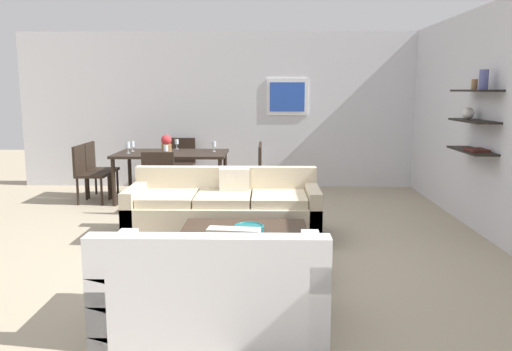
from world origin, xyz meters
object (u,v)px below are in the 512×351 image
object	(u,v)px
dining_chair_right_far	(253,166)
dining_chair_head	(182,160)
wine_glass_head	(177,142)
sofa_beige	(224,212)
dining_chair_right_near	(252,171)
wine_glass_left_near	(128,145)
centerpiece_vase	(166,144)
decorative_bowl	(249,228)
dining_chair_foot	(160,178)
wine_glass_right_far	(214,144)
coffee_table	(244,251)
loveseat_white	(214,288)
wine_glass_foot	(166,149)
dining_chair_left_near	(87,170)
wine_glass_left_far	(132,144)
dining_chair_left_far	(97,166)
dining_table	(172,157)

from	to	relation	value
dining_chair_right_far	dining_chair_head	xyz separation A→B (m)	(-1.26, 0.69, 0.00)
wine_glass_head	sofa_beige	bearing A→B (deg)	-68.28
sofa_beige	dining_chair_right_near	xyz separation A→B (m)	(0.28, 1.77, 0.21)
wine_glass_left_near	centerpiece_vase	size ratio (longest dim) A/B	0.64
decorative_bowl	dining_chair_foot	world-z (taller)	dining_chair_foot
decorative_bowl	wine_glass_right_far	world-z (taller)	wine_glass_right_far
coffee_table	dining_chair_right_far	xyz separation A→B (m)	(-0.00, 3.39, 0.31)
sofa_beige	wine_glass_right_far	size ratio (longest dim) A/B	13.65
loveseat_white	wine_glass_foot	world-z (taller)	wine_glass_foot
dining_chair_left_near	wine_glass_left_far	bearing A→B (deg)	30.28
sofa_beige	dining_chair_foot	distance (m)	1.48
dining_chair_head	wine_glass_left_far	bearing A→B (deg)	-129.07
dining_chair_left_near	wine_glass_left_far	distance (m)	0.79
loveseat_white	dining_chair_head	world-z (taller)	dining_chair_head
dining_chair_foot	wine_glass_left_far	xyz separation A→B (m)	(-0.64, 1.05, 0.36)
decorative_bowl	wine_glass_left_near	bearing A→B (deg)	122.66
wine_glass_foot	wine_glass_left_far	size ratio (longest dim) A/B	1.00
wine_glass_right_far	wine_glass_foot	distance (m)	0.87
dining_chair_left_near	wine_glass_right_far	xyz separation A→B (m)	(1.90, 0.36, 0.36)
decorative_bowl	dining_chair_left_far	bearing A→B (deg)	127.00
sofa_beige	dining_chair_foot	size ratio (longest dim) A/B	2.51
dining_chair_left_far	wine_glass_left_far	world-z (taller)	wine_glass_left_far
wine_glass_left_far	centerpiece_vase	bearing A→B (deg)	-16.73
dining_chair_left_far	wine_glass_left_near	distance (m)	0.80
loveseat_white	dining_chair_left_far	world-z (taller)	dining_chair_left_far
dining_chair_head	wine_glass_right_far	xyz separation A→B (m)	(0.64, -0.79, 0.36)
dining_chair_left_near	dining_chair_foot	bearing A→B (deg)	-28.73
wine_glass_left_far	dining_table	bearing A→B (deg)	-11.17
coffee_table	wine_glass_foot	distance (m)	3.06
dining_chair_head	wine_glass_foot	bearing A→B (deg)	-90.00
dining_chair_head	centerpiece_vase	xyz separation A→B (m)	(-0.07, -0.97, 0.39)
dining_chair_right_far	wine_glass_left_near	world-z (taller)	wine_glass_left_near
coffee_table	dining_chair_foot	distance (m)	2.59
wine_glass_foot	centerpiece_vase	distance (m)	0.42
decorative_bowl	wine_glass_left_far	world-z (taller)	wine_glass_left_far
wine_glass_left_near	dining_chair_left_far	bearing A→B (deg)	149.72
decorative_bowl	dining_chair_left_far	xyz separation A→B (m)	(-2.57, 3.41, 0.09)
dining_chair_foot	coffee_table	bearing A→B (deg)	-60.58
dining_chair_foot	wine_glass_left_far	size ratio (longest dim) A/B	5.44
dining_table	dining_chair_left_near	xyz separation A→B (m)	(-1.26, -0.23, -0.18)
dining_table	dining_chair_left_near	size ratio (longest dim) A/B	1.93
sofa_beige	wine_glass_foot	distance (m)	1.92
dining_chair_foot	dining_chair_left_near	bearing A→B (deg)	151.27
loveseat_white	decorative_bowl	size ratio (longest dim) A/B	5.51
sofa_beige	loveseat_white	world-z (taller)	same
dining_chair_left_near	dining_chair_right_far	size ratio (longest dim) A/B	1.00
dining_chair_head	wine_glass_foot	world-z (taller)	wine_glass_foot
wine_glass_foot	centerpiece_vase	size ratio (longest dim) A/B	0.58
sofa_beige	dining_chair_left_near	world-z (taller)	dining_chair_left_near
coffee_table	centerpiece_vase	distance (m)	3.46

